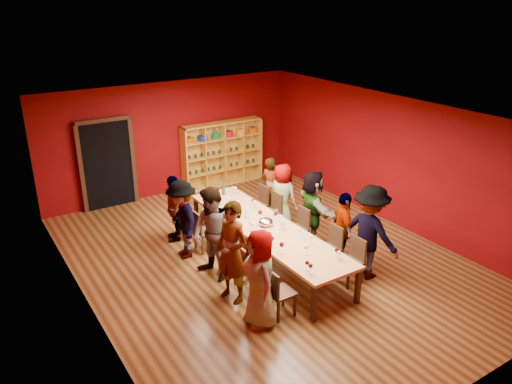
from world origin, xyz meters
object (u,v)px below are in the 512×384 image
chair_person_left_0 (277,290)px  chair_person_right_2 (299,226)px  chair_person_right_1 (331,245)px  wine_bottle (223,190)px  shelving_unit (222,150)px  chair_person_left_2 (227,250)px  person_left_3 (182,219)px  person_left_1 (232,252)px  person_right_3 (283,196)px  tasting_table (266,228)px  chair_person_right_3 (273,210)px  person_right_2 (313,208)px  person_left_4 (174,208)px  chair_person_right_0 (353,258)px  person_right_1 (343,229)px  chair_person_left_4 (186,216)px  chair_person_left_3 (202,229)px  person_left_2 (213,234)px  person_right_4 (271,188)px  chair_person_left_1 (250,268)px  person_left_0 (260,278)px  chair_person_right_4 (260,202)px  spittoon_bowl (266,222)px  person_right_0 (370,232)px

chair_person_left_0 → chair_person_right_2: size_ratio=1.00×
chair_person_right_1 → wine_bottle: bearing=105.7°
shelving_unit → chair_person_left_2: shelving_unit is taller
person_left_3 → wine_bottle: bearing=128.1°
chair_person_left_0 → chair_person_right_2: same height
person_left_1 → chair_person_right_2: 2.42m
chair_person_right_1 → person_right_3: (0.26, 2.03, 0.27)m
tasting_table → wine_bottle: 1.92m
person_left_1 → chair_person_right_3: person_left_1 is taller
person_right_2 → person_left_4: bearing=68.0°
shelving_unit → person_left_3: shelving_unit is taller
chair_person_right_0 → chair_person_right_3: 2.65m
person_left_4 → chair_person_right_2: person_left_4 is taller
person_right_1 → person_right_3: 2.03m
chair_person_left_4 → person_left_1: bearing=-97.8°
person_left_4 → wine_bottle: size_ratio=4.79×
chair_person_left_3 → tasting_table: bearing=-48.3°
shelving_unit → person_right_1: bearing=-92.2°
person_left_2 → chair_person_left_3: size_ratio=2.05×
person_right_4 → chair_person_left_3: bearing=94.6°
chair_person_right_0 → chair_person_left_2: bearing=139.8°
chair_person_right_0 → chair_person_right_1: (0.00, 0.62, 0.00)m
chair_person_left_2 → person_left_2: bearing=180.0°
chair_person_left_1 → person_right_2: 2.38m
tasting_table → person_left_3: size_ratio=2.70×
person_left_0 → chair_person_right_2: person_left_0 is taller
person_left_4 → person_right_4: bearing=102.0°
person_left_3 → chair_person_right_4: (2.26, 0.60, -0.34)m
person_left_3 → person_left_1: bearing=8.6°
chair_person_left_0 → chair_person_right_4: bearing=61.4°
person_left_1 → spittoon_bowl: person_left_1 is taller
chair_person_left_2 → chair_person_right_1: (1.82, -0.92, 0.00)m
chair_person_left_1 → chair_person_right_3: same height
person_left_0 → person_right_1: bearing=118.8°
person_left_2 → chair_person_right_4: person_left_2 is taller
tasting_table → person_left_1: 1.56m
chair_person_right_0 → wine_bottle: bearing=103.1°
shelving_unit → spittoon_bowl: bearing=-107.8°
person_left_0 → person_left_3: size_ratio=1.01×
chair_person_left_0 → person_right_2: bearing=39.5°
person_left_0 → wine_bottle: (1.35, 3.62, 0.03)m
person_right_4 → person_right_1: bearing=168.3°
person_left_2 → person_right_2: size_ratio=1.10×
chair_person_left_1 → spittoon_bowl: spittoon_bowl is taller
chair_person_left_1 → person_right_3: size_ratio=0.58×
person_left_2 → person_right_0: 2.94m
person_left_1 → chair_person_right_1: size_ratio=2.09×
person_right_4 → spittoon_bowl: (-1.21, -1.59, 0.05)m
person_left_2 → chair_person_right_3: person_left_2 is taller
person_left_2 → chair_person_left_4: bearing=159.1°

